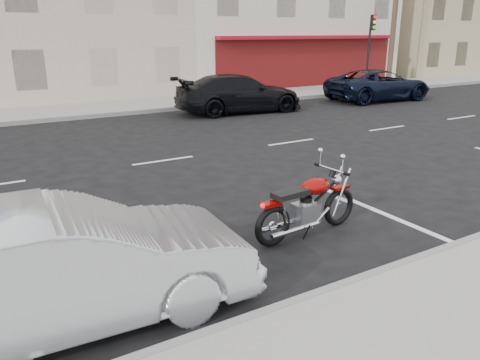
% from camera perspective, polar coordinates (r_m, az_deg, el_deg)
% --- Properties ---
extents(ground, '(120.00, 120.00, 0.00)m').
position_cam_1_polar(ground, '(12.73, -0.95, 3.59)').
color(ground, black).
rests_on(ground, ground).
extents(curb_near, '(80.00, 0.12, 0.16)m').
position_cam_1_polar(curb_near, '(4.91, -11.24, -20.59)').
color(curb_near, gray).
rests_on(curb_near, ground).
extents(curb_far, '(80.00, 0.12, 0.16)m').
position_cam_1_polar(curb_far, '(17.99, -26.93, 6.11)').
color(curb_far, gray).
rests_on(curb_far, ground).
extents(bldg_far_east, '(12.00, 12.00, 11.00)m').
position_cam_1_polar(bldg_far_east, '(42.07, 20.26, 19.92)').
color(bldg_far_east, tan).
rests_on(bldg_far_east, ground).
extents(utility_pole, '(1.80, 0.30, 9.00)m').
position_cam_1_polar(utility_pole, '(29.07, 18.48, 20.06)').
color(utility_pole, '#422D1E').
rests_on(utility_pole, sidewalk_far).
extents(traffic_light, '(0.26, 0.30, 3.80)m').
position_cam_1_polar(traffic_light, '(27.38, 15.59, 15.92)').
color(traffic_light, black).
rests_on(traffic_light, sidewalk_far).
extents(fire_hydrant, '(0.20, 0.20, 0.72)m').
position_cam_1_polar(fire_hydrant, '(26.56, 12.67, 11.70)').
color(fire_hydrant, beige).
rests_on(fire_hydrant, sidewalk_far).
extents(motorcycle, '(2.05, 0.68, 1.03)m').
position_cam_1_polar(motorcycle, '(7.89, 12.13, -2.19)').
color(motorcycle, black).
rests_on(motorcycle, ground).
extents(sedan_silver, '(4.27, 1.70, 1.38)m').
position_cam_1_polar(sedan_silver, '(5.41, -20.67, -9.93)').
color(sedan_silver, '#B8BCC1').
rests_on(sedan_silver, ground).
extents(suv_far, '(5.26, 2.69, 1.42)m').
position_cam_1_polar(suv_far, '(23.19, 16.55, 11.04)').
color(suv_far, black).
rests_on(suv_far, ground).
extents(car_far, '(5.32, 2.57, 1.49)m').
position_cam_1_polar(car_far, '(18.87, -0.09, 10.51)').
color(car_far, black).
rests_on(car_far, ground).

